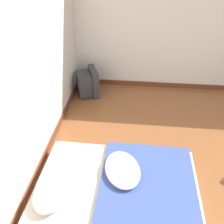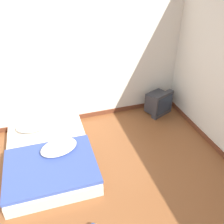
# 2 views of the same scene
# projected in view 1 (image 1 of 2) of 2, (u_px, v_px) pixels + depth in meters

# --- Properties ---
(wall_right) EXTENTS (0.08, 7.32, 2.60)m
(wall_right) POSITION_uv_depth(u_px,v_px,m) (219.00, 20.00, 4.14)
(wall_right) COLOR silver
(wall_right) RESTS_ON ground_plane
(mattress_bed) EXTENTS (1.29, 1.77, 0.33)m
(mattress_bed) POSITION_uv_depth(u_px,v_px,m) (118.00, 190.00, 2.74)
(mattress_bed) COLOR beige
(mattress_bed) RESTS_ON ground_plane
(crt_tv) EXTENTS (0.53, 0.49, 0.49)m
(crt_tv) POSITION_uv_depth(u_px,v_px,m) (88.00, 83.00, 4.56)
(crt_tv) COLOR #333338
(crt_tv) RESTS_ON ground_plane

